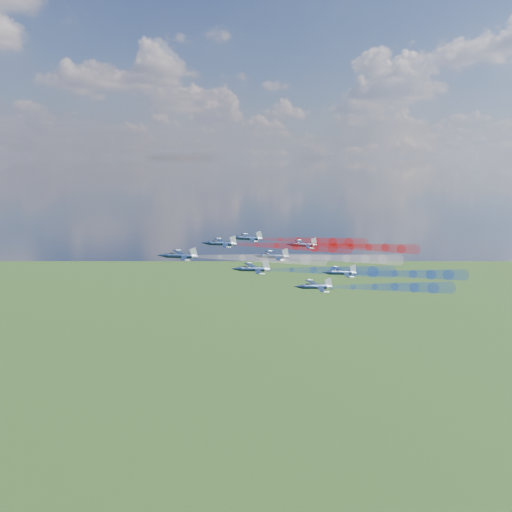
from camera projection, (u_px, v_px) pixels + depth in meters
jet_lead at (179, 256)px, 142.56m from camera, size 11.95×10.42×5.04m
trail_lead at (264, 258)px, 151.84m from camera, size 36.40×10.66×7.34m
jet_inner_left at (252, 269)px, 140.03m from camera, size 11.95×10.42×5.04m
trail_inner_left at (334, 271)px, 149.31m from camera, size 36.40×10.66×7.34m
jet_inner_right at (220, 243)px, 156.65m from camera, size 11.95×10.42×5.04m
trail_inner_right at (296, 246)px, 165.93m from camera, size 36.40×10.66×7.34m
jet_outer_left at (315, 287)px, 135.97m from camera, size 11.95×10.42×5.04m
trail_outer_left at (395, 287)px, 145.25m from camera, size 36.40×10.66×7.34m
jet_center_third at (273, 256)px, 152.85m from camera, size 11.95×10.42×5.04m
trail_center_third at (347, 258)px, 162.13m from camera, size 36.40×10.66×7.34m
jet_outer_right at (248, 238)px, 170.34m from camera, size 11.95×10.42×5.04m
trail_outer_right at (316, 241)px, 179.62m from camera, size 36.40×10.66×7.34m
jet_rear_left at (341, 273)px, 147.76m from camera, size 11.95×10.42×5.04m
trail_rear_left at (413, 274)px, 157.04m from camera, size 36.40×10.66×7.34m
jet_rear_right at (303, 245)px, 167.50m from camera, size 11.95×10.42×5.04m
trail_rear_right at (369, 247)px, 176.78m from camera, size 36.40×10.66×7.34m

